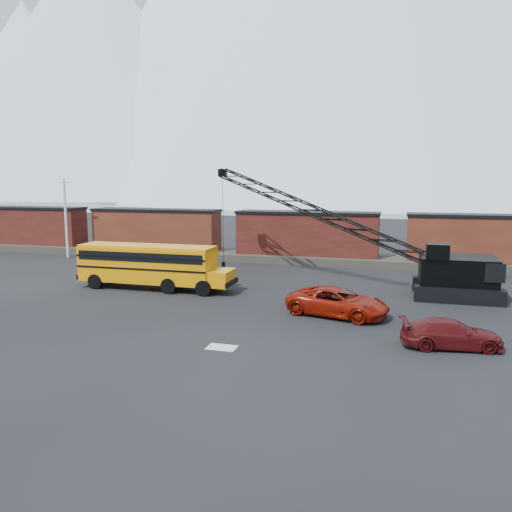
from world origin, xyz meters
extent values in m
plane|color=black|center=(0.00, 0.00, 0.00)|extent=(160.00, 160.00, 0.00)
cone|color=white|center=(-180.00, 260.00, 76.80)|extent=(240.00, 240.00, 160.00)
cone|color=white|center=(-90.00, 280.00, 96.00)|extent=(280.00, 280.00, 200.00)
cone|color=white|center=(-260.00, 300.00, 67.20)|extent=(220.00, 220.00, 140.00)
cone|color=white|center=(40.00, 320.00, 76.80)|extent=(240.00, 240.00, 160.00)
cube|color=white|center=(0.00, 340.00, 12.00)|extent=(800.00, 80.00, 24.00)
cube|color=#48433B|center=(0.00, 22.00, 0.35)|extent=(120.00, 5.00, 0.70)
cube|color=#571F18|center=(-32.00, 22.00, 2.70)|extent=(13.50, 2.90, 4.00)
cube|color=black|center=(-32.00, 22.00, 4.75)|extent=(13.70, 3.10, 0.25)
cube|color=black|center=(-27.80, 22.00, 1.00)|extent=(2.20, 2.40, 0.60)
cube|color=#461E14|center=(-16.00, 22.00, 2.70)|extent=(13.50, 2.90, 4.00)
cube|color=black|center=(-16.00, 22.00, 4.75)|extent=(13.70, 3.10, 0.25)
cube|color=black|center=(-20.20, 22.00, 1.00)|extent=(2.20, 2.40, 0.60)
cube|color=black|center=(-11.80, 22.00, 1.00)|extent=(2.20, 2.40, 0.60)
cube|color=#571F18|center=(0.00, 22.00, 2.70)|extent=(13.50, 2.90, 4.00)
cube|color=black|center=(0.00, 22.00, 4.75)|extent=(13.70, 3.10, 0.25)
cube|color=black|center=(-4.20, 22.00, 1.00)|extent=(2.20, 2.40, 0.60)
cube|color=black|center=(4.20, 22.00, 1.00)|extent=(2.20, 2.40, 0.60)
cube|color=#461E14|center=(16.00, 22.00, 2.70)|extent=(13.50, 2.90, 4.00)
cube|color=black|center=(16.00, 22.00, 4.75)|extent=(13.70, 3.10, 0.25)
cube|color=black|center=(11.80, 22.00, 1.00)|extent=(2.20, 2.40, 0.60)
cylinder|color=silver|center=(-24.00, 18.00, 4.00)|extent=(0.24, 0.24, 8.00)
cube|color=silver|center=(-24.00, 18.00, 7.60)|extent=(1.40, 0.12, 0.12)
cube|color=silver|center=(0.50, -4.00, 0.01)|extent=(1.40, 0.90, 0.02)
cube|color=orange|center=(-9.05, 6.81, 1.80)|extent=(10.00, 2.50, 2.50)
cube|color=orange|center=(-3.45, 6.81, 1.10)|extent=(1.60, 2.30, 1.10)
cube|color=orange|center=(-9.05, 6.81, 3.10)|extent=(10.00, 2.30, 0.18)
cube|color=black|center=(-9.05, 5.55, 2.50)|extent=(9.60, 0.05, 0.65)
cube|color=black|center=(-9.05, 8.07, 2.50)|extent=(9.60, 0.05, 0.65)
cube|color=black|center=(-2.60, 6.81, 0.80)|extent=(0.15, 2.45, 0.35)
cube|color=black|center=(-14.10, 6.81, 0.80)|extent=(0.15, 2.50, 0.35)
cylinder|color=black|center=(-12.65, 5.66, 0.55)|extent=(1.10, 0.35, 1.10)
cylinder|color=black|center=(-12.65, 7.96, 0.55)|extent=(1.10, 0.35, 1.10)
cylinder|color=black|center=(-6.85, 5.66, 0.55)|extent=(1.10, 0.35, 1.10)
cylinder|color=black|center=(-6.85, 7.96, 0.55)|extent=(1.10, 0.35, 1.10)
cylinder|color=black|center=(-4.25, 5.66, 0.55)|extent=(1.10, 0.35, 1.10)
cylinder|color=black|center=(-4.25, 7.96, 0.55)|extent=(1.10, 0.35, 1.10)
imported|color=maroon|center=(5.13, 3.13, 0.82)|extent=(6.40, 4.16, 1.64)
imported|color=#4E0D0F|center=(10.93, -1.06, 0.67)|extent=(4.88, 2.60, 1.35)
cube|color=black|center=(12.30, 8.28, 0.50)|extent=(5.50, 1.00, 1.00)
cube|color=black|center=(12.30, 11.48, 0.50)|extent=(5.50, 1.00, 1.00)
cube|color=black|center=(12.30, 9.88, 1.90)|extent=(4.80, 3.60, 1.80)
cube|color=black|center=(14.30, 9.88, 2.10)|extent=(1.20, 3.80, 1.20)
cube|color=black|center=(10.90, 8.68, 3.10)|extent=(1.40, 1.20, 1.30)
cube|color=black|center=(10.90, 8.13, 3.10)|extent=(1.20, 0.06, 0.90)
cube|color=black|center=(-6.46, 16.06, 8.49)|extent=(0.70, 0.50, 0.60)
cylinder|color=black|center=(-6.46, 16.06, 4.24)|extent=(0.04, 0.04, 8.19)
cube|color=black|center=(-6.46, 16.06, 0.35)|extent=(0.25, 0.25, 0.50)
camera|label=1|loc=(8.17, -25.37, 7.85)|focal=35.00mm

